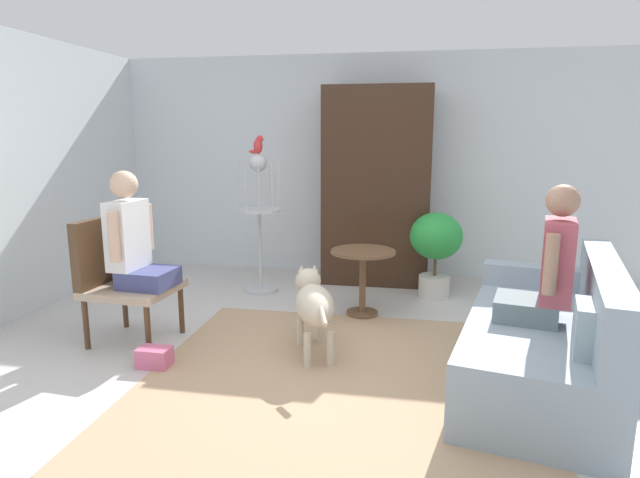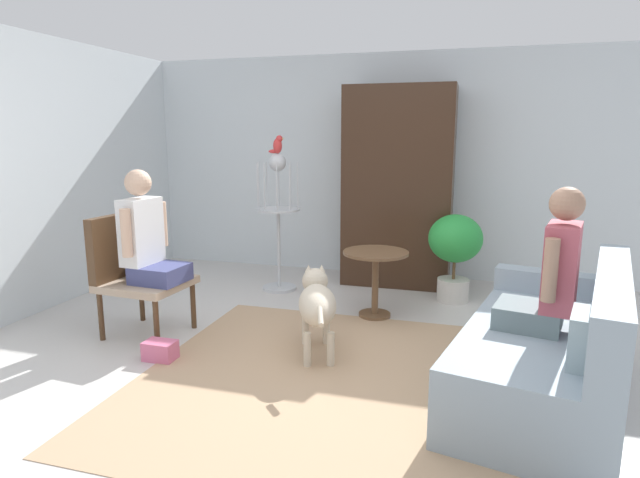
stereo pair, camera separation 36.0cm
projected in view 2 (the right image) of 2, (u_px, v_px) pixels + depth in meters
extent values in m
plane|color=beige|center=(323.00, 370.00, 3.73)|extent=(6.93, 6.93, 0.00)
cube|color=silver|center=(389.00, 167.00, 6.12)|extent=(6.37, 0.12, 2.53)
cube|color=silver|center=(6.00, 177.00, 4.57)|extent=(0.12, 6.09, 2.53)
cube|color=tan|center=(333.00, 380.00, 3.56)|extent=(2.60, 2.59, 0.01)
cube|color=#8EA0AD|center=(540.00, 363.00, 3.29)|extent=(1.25, 1.94, 0.46)
cube|color=#8EA0AD|center=(611.00, 306.00, 3.04)|extent=(0.57, 1.79, 0.40)
cube|color=#8EA0AD|center=(557.00, 284.00, 3.92)|extent=(0.89, 0.37, 0.17)
cube|color=#9EB2B7|center=(580.00, 338.00, 2.73)|extent=(0.17, 0.33, 0.28)
cylinder|color=#4C331E|center=(193.00, 305.00, 4.50)|extent=(0.04, 0.04, 0.40)
cylinder|color=#4C331E|center=(156.00, 324.00, 4.05)|extent=(0.04, 0.04, 0.40)
cylinder|color=#4C331E|center=(142.00, 299.00, 4.68)|extent=(0.04, 0.04, 0.40)
cylinder|color=#4C331E|center=(101.00, 316.00, 4.23)|extent=(0.04, 0.04, 0.40)
cube|color=tan|center=(147.00, 284.00, 4.32)|extent=(0.68, 0.64, 0.06)
cube|color=#4C331E|center=(117.00, 246.00, 4.36)|extent=(0.12, 0.60, 0.53)
cube|color=slate|center=(528.00, 315.00, 3.28)|extent=(0.45, 0.44, 0.14)
cube|color=#B24C59|center=(561.00, 267.00, 3.14)|extent=(0.25, 0.39, 0.52)
sphere|color=#A57A60|center=(567.00, 204.00, 3.06)|extent=(0.20, 0.20, 0.20)
cylinder|color=#A57A60|center=(550.00, 270.00, 2.96)|extent=(0.08, 0.08, 0.36)
cylinder|color=#A57A60|center=(558.00, 255.00, 3.34)|extent=(0.08, 0.08, 0.36)
cube|color=#414679|center=(160.00, 273.00, 4.25)|extent=(0.41, 0.39, 0.14)
cube|color=white|center=(141.00, 231.00, 4.24)|extent=(0.21, 0.37, 0.53)
sphere|color=#DDB293|center=(138.00, 183.00, 4.17)|extent=(0.21, 0.21, 0.21)
cylinder|color=#DDB293|center=(162.00, 224.00, 4.42)|extent=(0.08, 0.08, 0.37)
cylinder|color=#DDB293|center=(126.00, 233.00, 4.02)|extent=(0.08, 0.08, 0.37)
cylinder|color=brown|center=(376.00, 253.00, 4.71)|extent=(0.59, 0.59, 0.02)
cylinder|color=brown|center=(375.00, 285.00, 4.77)|extent=(0.06, 0.06, 0.58)
cylinder|color=brown|center=(375.00, 315.00, 4.82)|extent=(0.29, 0.29, 0.03)
ellipsoid|color=beige|center=(317.00, 305.00, 3.91)|extent=(0.46, 0.64, 0.28)
sphere|color=beige|center=(315.00, 281.00, 4.24)|extent=(0.21, 0.21, 0.21)
cone|color=beige|center=(308.00, 268.00, 4.22)|extent=(0.06, 0.06, 0.06)
cone|color=beige|center=(322.00, 268.00, 4.22)|extent=(0.06, 0.06, 0.06)
cylinder|color=beige|center=(320.00, 317.00, 3.54)|extent=(0.09, 0.18, 0.10)
cylinder|color=beige|center=(306.00, 329.00, 4.16)|extent=(0.06, 0.06, 0.25)
cylinder|color=beige|center=(327.00, 329.00, 4.17)|extent=(0.06, 0.06, 0.25)
cylinder|color=beige|center=(307.00, 350.00, 3.76)|extent=(0.06, 0.06, 0.25)
cylinder|color=beige|center=(331.00, 349.00, 3.77)|extent=(0.06, 0.06, 0.25)
cylinder|color=silver|center=(279.00, 288.00, 5.67)|extent=(0.36, 0.36, 0.03)
cylinder|color=silver|center=(279.00, 250.00, 5.59)|extent=(0.04, 0.04, 0.85)
cylinder|color=silver|center=(278.00, 210.00, 5.50)|extent=(0.45, 0.45, 0.02)
cylinder|color=silver|center=(298.00, 186.00, 5.40)|extent=(0.01, 0.01, 0.48)
cylinder|color=silver|center=(298.00, 185.00, 5.53)|extent=(0.01, 0.01, 0.48)
cylinder|color=silver|center=(290.00, 184.00, 5.63)|extent=(0.01, 0.01, 0.48)
cylinder|color=silver|center=(279.00, 184.00, 5.67)|extent=(0.01, 0.01, 0.48)
cylinder|color=silver|center=(267.00, 184.00, 5.62)|extent=(0.01, 0.01, 0.48)
cylinder|color=silver|center=(258.00, 185.00, 5.52)|extent=(0.01, 0.01, 0.48)
cylinder|color=silver|center=(257.00, 186.00, 5.38)|extent=(0.01, 0.01, 0.48)
cylinder|color=silver|center=(264.00, 187.00, 5.28)|extent=(0.01, 0.01, 0.48)
cylinder|color=silver|center=(277.00, 188.00, 5.25)|extent=(0.01, 0.01, 0.48)
cylinder|color=silver|center=(290.00, 187.00, 5.29)|extent=(0.01, 0.01, 0.48)
sphere|color=silver|center=(277.00, 162.00, 5.41)|extent=(0.18, 0.18, 0.18)
ellipsoid|color=red|center=(278.00, 146.00, 5.38)|extent=(0.09, 0.10, 0.16)
sphere|color=red|center=(279.00, 139.00, 5.36)|extent=(0.07, 0.07, 0.07)
cone|color=#D8BF4C|center=(283.00, 139.00, 5.35)|extent=(0.03, 0.02, 0.02)
ellipsoid|color=red|center=(274.00, 151.00, 5.40)|extent=(0.12, 0.03, 0.04)
cylinder|color=beige|center=(453.00, 290.00, 5.25)|extent=(0.31, 0.31, 0.23)
cylinder|color=brown|center=(454.00, 269.00, 5.21)|extent=(0.03, 0.03, 0.20)
ellipsoid|color=green|center=(455.00, 238.00, 5.15)|extent=(0.52, 0.52, 0.47)
cube|color=#382316|center=(398.00, 187.00, 5.73)|extent=(1.15, 0.56, 2.14)
cube|color=#D8668C|center=(160.00, 350.00, 3.88)|extent=(0.23, 0.15, 0.14)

